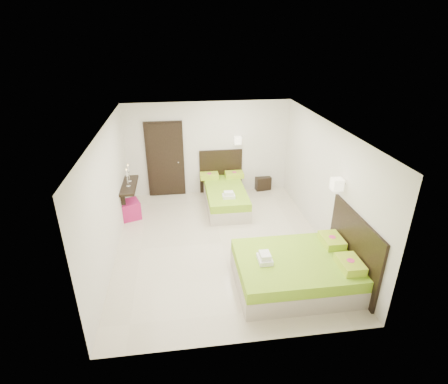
{
  "coord_description": "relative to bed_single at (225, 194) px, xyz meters",
  "views": [
    {
      "loc": [
        -0.83,
        -6.49,
        4.28
      ],
      "look_at": [
        0.1,
        0.3,
        1.1
      ],
      "focal_mm": 28.0,
      "sensor_mm": 36.0,
      "label": 1
    }
  ],
  "objects": [
    {
      "name": "floor",
      "position": [
        -0.34,
        -1.84,
        -0.31
      ],
      "size": [
        5.5,
        5.5,
        0.0
      ],
      "primitive_type": "plane",
      "color": "beige",
      "rests_on": "ground"
    },
    {
      "name": "nightstand",
      "position": [
        1.23,
        0.92,
        -0.11
      ],
      "size": [
        0.49,
        0.45,
        0.39
      ],
      "primitive_type": "cube",
      "rotation": [
        0.0,
        0.0,
        0.15
      ],
      "color": "black",
      "rests_on": "ground"
    },
    {
      "name": "console_shelf",
      "position": [
        -2.42,
        -0.24,
        0.51
      ],
      "size": [
        0.35,
        1.2,
        0.78
      ],
      "color": "black",
      "rests_on": "ground"
    },
    {
      "name": "door",
      "position": [
        -1.54,
        0.86,
        0.74
      ],
      "size": [
        1.02,
        0.15,
        2.14
      ],
      "color": "black",
      "rests_on": "ground"
    },
    {
      "name": "bed_double",
      "position": [
        0.91,
        -3.38,
        0.01
      ],
      "size": [
        2.16,
        1.84,
        1.78
      ],
      "color": "#BDB1A1",
      "rests_on": "ground"
    },
    {
      "name": "bed_single",
      "position": [
        0.0,
        0.0,
        0.0
      ],
      "size": [
        1.21,
        2.02,
        1.66
      ],
      "color": "#BDB1A1",
      "rests_on": "ground"
    },
    {
      "name": "ottoman",
      "position": [
        -2.45,
        -0.39,
        -0.08
      ],
      "size": [
        0.58,
        0.58,
        0.46
      ],
      "primitive_type": "cube",
      "rotation": [
        0.0,
        0.0,
        0.34
      ],
      "color": "#9F154F",
      "rests_on": "ground"
    }
  ]
}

